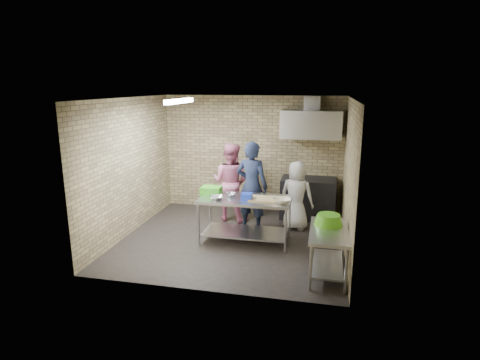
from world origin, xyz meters
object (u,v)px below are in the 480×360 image
(prep_table, at_px, (245,220))
(side_counter, at_px, (328,253))
(stove, at_px, (308,198))
(bottle_green, at_px, (332,128))
(woman_pink, at_px, (230,182))
(woman_white, at_px, (297,195))
(bottle_red, at_px, (314,127))
(blue_tub, at_px, (247,197))
(green_crate, at_px, (211,190))
(green_basin, at_px, (328,220))
(man_navy, at_px, (252,186))

(prep_table, bearing_deg, side_counter, -34.89)
(stove, relative_size, bottle_green, 8.00)
(side_counter, xyz_separation_m, bottle_green, (0.00, 2.99, 1.64))
(woman_pink, xyz_separation_m, woman_white, (1.46, -0.24, -0.15))
(stove, height_order, bottle_red, bottle_red)
(blue_tub, relative_size, woman_white, 0.13)
(green_crate, height_order, woman_pink, woman_pink)
(bottle_red, bearing_deg, green_crate, -136.00)
(green_crate, xyz_separation_m, bottle_green, (2.25, 1.79, 1.08))
(stove, distance_m, woman_white, 0.83)
(green_basin, height_order, bottle_green, bottle_green)
(blue_tub, height_order, bottle_red, bottle_red)
(side_counter, xyz_separation_m, green_basin, (-0.02, 0.25, 0.46))
(bottle_green, bearing_deg, bottle_red, 180.00)
(prep_table, height_order, woman_white, woman_white)
(green_crate, height_order, man_navy, man_navy)
(stove, bearing_deg, woman_white, -105.25)
(side_counter, bearing_deg, bottle_red, 97.62)
(prep_table, bearing_deg, stove, 56.56)
(stove, xyz_separation_m, woman_pink, (-1.67, -0.52, 0.41))
(bottle_red, height_order, woman_pink, bottle_red)
(green_crate, distance_m, woman_pink, 1.04)
(bottle_green, bearing_deg, man_navy, -140.91)
(green_crate, distance_m, man_navy, 0.88)
(man_navy, bearing_deg, woman_white, -151.28)
(bottle_green, bearing_deg, woman_pink, -160.38)
(bottle_red, bearing_deg, woman_pink, -156.28)
(bottle_red, bearing_deg, woman_white, -104.42)
(stove, distance_m, man_navy, 1.57)
(side_counter, relative_size, woman_white, 0.84)
(blue_tub, xyz_separation_m, bottle_red, (1.10, 2.01, 1.11))
(side_counter, bearing_deg, woman_white, 108.23)
(side_counter, distance_m, green_basin, 0.52)
(woman_pink, bearing_deg, man_navy, 149.39)
(stove, distance_m, green_crate, 2.42)
(side_counter, bearing_deg, prep_table, 145.11)
(prep_table, relative_size, woman_white, 1.20)
(blue_tub, bearing_deg, man_navy, 93.55)
(green_crate, bearing_deg, woman_pink, 82.65)
(stove, height_order, bottle_green, bottle_green)
(side_counter, relative_size, bottle_green, 8.00)
(prep_table, relative_size, blue_tub, 9.00)
(green_basin, relative_size, woman_white, 0.32)
(woman_white, bearing_deg, prep_table, 58.91)
(woman_white, bearing_deg, blue_tub, 63.52)
(blue_tub, bearing_deg, woman_pink, 116.21)
(stove, height_order, man_navy, man_navy)
(green_crate, relative_size, woman_white, 0.27)
(green_basin, bearing_deg, prep_table, 151.49)
(side_counter, xyz_separation_m, woman_pink, (-2.12, 2.23, 0.49))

